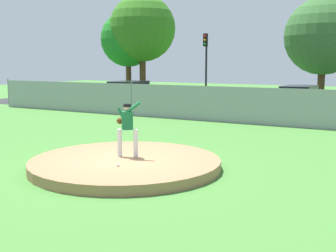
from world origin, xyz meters
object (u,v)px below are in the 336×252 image
Objects in this scene: baseball at (118,165)px; parked_car_champagne at (129,94)px; traffic_light_near at (206,56)px; pitcher_youth at (127,124)px; parked_car_charcoal at (298,101)px.

baseball is 0.02× the size of parked_car_champagne.
pitcher_youth is at bearing -72.30° from traffic_light_near.
parked_car_charcoal reaches higher than baseball.
baseball is (0.43, -1.06, -0.90)m from pitcher_youth.
parked_car_charcoal is (11.14, 0.46, -0.02)m from parked_car_champagne.
traffic_light_near is at bearing 107.70° from pitcher_youth.
parked_car_champagne is at bearing -129.90° from traffic_light_near.
traffic_light_near reaches higher than pitcher_youth.
parked_car_charcoal is at bearing 85.88° from baseball.
parked_car_charcoal is at bearing 83.89° from pitcher_youth.
pitcher_youth is 0.37× the size of parked_car_charcoal.
parked_car_champagne reaches higher than parked_car_charcoal.
pitcher_youth is at bearing 112.29° from baseball.
baseball is 20.80m from traffic_light_near.
pitcher_youth is at bearing -96.11° from parked_car_charcoal.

